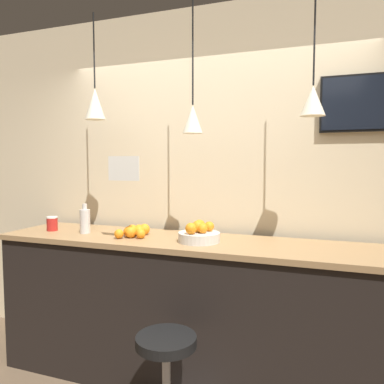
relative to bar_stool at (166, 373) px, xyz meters
name	(u,v)px	position (x,y,z in m)	size (l,w,h in m)	color
back_wall	(210,186)	(-0.05, 1.02, 1.05)	(8.00, 0.06, 2.90)	beige
service_counter	(192,312)	(-0.05, 0.58, 0.14)	(3.01, 0.66, 1.08)	black
bar_stool	(166,373)	(0.00, 0.00, 0.00)	(0.44, 0.44, 0.62)	#B7B7BC
fruit_bowl	(199,234)	(0.02, 0.53, 0.74)	(0.30, 0.30, 0.15)	beige
orange_pile	(134,231)	(-0.51, 0.56, 0.72)	(0.22, 0.27, 0.09)	orange
juice_bottle	(85,221)	(-0.94, 0.53, 0.78)	(0.08, 0.08, 0.24)	silver
spread_jar	(52,224)	(-1.26, 0.53, 0.74)	(0.09, 0.09, 0.12)	red
pendant_lamp_left	(95,103)	(-0.87, 0.60, 1.71)	(0.16, 0.16, 0.82)	black
pendant_lamp_middle	(193,118)	(-0.05, 0.60, 1.56)	(0.15, 0.15, 0.95)	black
pendant_lamp_right	(313,100)	(0.77, 0.60, 1.65)	(0.16, 0.16, 0.86)	black
mounted_tv	(373,102)	(1.15, 0.96, 1.66)	(0.69, 0.04, 0.40)	black
hanging_menu_board	(124,168)	(-0.46, 0.33, 1.20)	(0.24, 0.01, 0.17)	white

